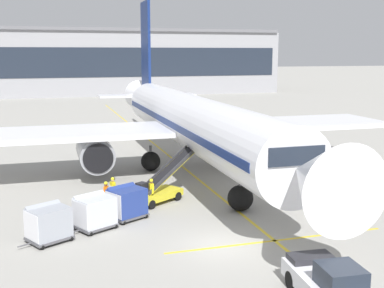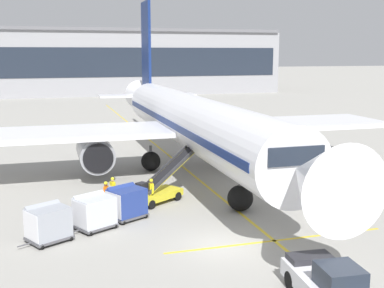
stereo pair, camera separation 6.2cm
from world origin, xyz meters
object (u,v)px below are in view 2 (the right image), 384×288
(baggage_cart_second, at_px, (94,211))
(ground_crew_by_carts, at_px, (151,190))
(baggage_cart_lead, at_px, (126,202))
(baggage_cart_third, at_px, (48,223))
(parked_airplane, at_px, (190,122))
(belt_loader, at_px, (159,188))
(ground_crew_marshaller, at_px, (113,189))
(ground_crew_by_loader, at_px, (106,193))
(pushback_tug, at_px, (330,284))
(safety_cone_engine_keepout, at_px, (111,189))

(baggage_cart_second, height_order, ground_crew_by_carts, baggage_cart_second)
(baggage_cart_lead, height_order, baggage_cart_third, same)
(parked_airplane, height_order, baggage_cart_lead, parked_airplane)
(baggage_cart_lead, xyz_separation_m, baggage_cart_second, (-1.93, -1.20, 0.00))
(belt_loader, xyz_separation_m, ground_crew_marshaller, (-2.90, 0.30, 0.11))
(ground_crew_marshaller, bearing_deg, baggage_cart_third, -126.31)
(baggage_cart_second, xyz_separation_m, ground_crew_by_loader, (1.04, 3.31, -0.00))
(parked_airplane, height_order, pushback_tug, parked_airplane)
(baggage_cart_lead, height_order, ground_crew_by_loader, baggage_cart_lead)
(parked_airplane, xyz_separation_m, baggage_cart_third, (-11.22, -12.66, -3.01))
(belt_loader, distance_m, pushback_tug, 15.17)
(baggage_cart_lead, distance_m, ground_crew_marshaller, 3.08)
(baggage_cart_lead, xyz_separation_m, baggage_cart_third, (-4.35, -2.37, 0.00))
(pushback_tug, bearing_deg, safety_cone_engine_keepout, 108.68)
(pushback_tug, bearing_deg, baggage_cart_third, 136.27)
(parked_airplane, height_order, ground_crew_marshaller, parked_airplane)
(parked_airplane, bearing_deg, ground_crew_by_loader, -133.50)
(baggage_cart_lead, bearing_deg, baggage_cart_second, -148.22)
(parked_airplane, distance_m, belt_loader, 9.23)
(baggage_cart_second, bearing_deg, pushback_tug, -54.64)
(pushback_tug, bearing_deg, belt_loader, 102.31)
(baggage_cart_lead, relative_size, baggage_cart_second, 1.00)
(parked_airplane, bearing_deg, ground_crew_marshaller, -134.97)
(ground_crew_by_loader, bearing_deg, baggage_cart_second, -107.43)
(parked_airplane, xyz_separation_m, ground_crew_by_loader, (-7.76, -8.18, -3.01))
(pushback_tug, height_order, ground_crew_by_loader, pushback_tug)
(ground_crew_by_carts, height_order, ground_crew_marshaller, same)
(baggage_cart_second, relative_size, safety_cone_engine_keepout, 4.26)
(parked_airplane, bearing_deg, baggage_cart_lead, -123.72)
(baggage_cart_second, relative_size, ground_crew_marshaller, 1.59)
(baggage_cart_second, bearing_deg, parked_airplane, 52.55)
(baggage_cart_lead, height_order, safety_cone_engine_keepout, baggage_cart_lead)
(baggage_cart_third, bearing_deg, ground_crew_by_loader, 52.38)
(baggage_cart_lead, xyz_separation_m, safety_cone_engine_keepout, (-0.16, 5.50, -0.68))
(ground_crew_by_loader, bearing_deg, belt_loader, 10.69)
(ground_crew_by_carts, bearing_deg, baggage_cart_lead, -133.54)
(baggage_cart_second, height_order, ground_crew_marshaller, baggage_cart_second)
(baggage_cart_lead, height_order, ground_crew_marshaller, baggage_cart_lead)
(baggage_cart_second, xyz_separation_m, pushback_tug, (7.71, -10.86, -0.17))
(ground_crew_by_loader, distance_m, ground_crew_marshaller, 1.09)
(parked_airplane, relative_size, baggage_cart_third, 15.93)
(baggage_cart_lead, distance_m, ground_crew_by_loader, 2.29)
(baggage_cart_lead, bearing_deg, ground_crew_by_loader, 112.90)
(baggage_cart_third, bearing_deg, parked_airplane, 48.47)
(baggage_cart_third, bearing_deg, baggage_cart_lead, 28.62)
(baggage_cart_second, distance_m, ground_crew_by_loader, 3.47)
(safety_cone_engine_keepout, bearing_deg, baggage_cart_second, -104.82)
(ground_crew_marshaller, bearing_deg, ground_crew_by_loader, -119.48)
(parked_airplane, height_order, baggage_cart_third, parked_airplane)
(belt_loader, height_order, ground_crew_by_carts, belt_loader)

